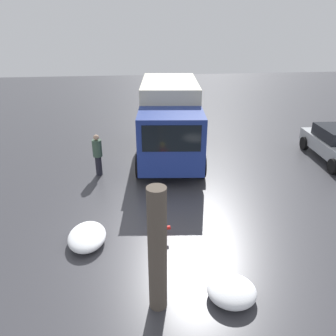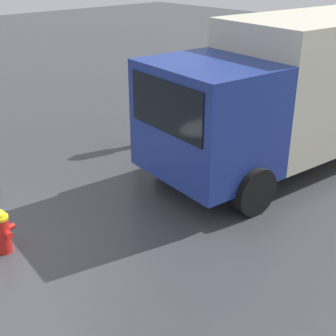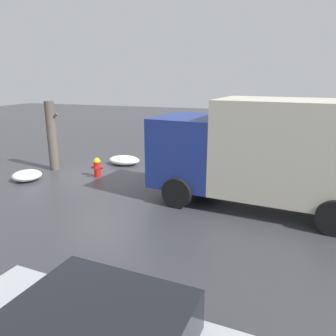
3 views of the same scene
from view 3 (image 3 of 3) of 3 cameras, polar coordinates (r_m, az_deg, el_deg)
The scene contains 7 objects.
ground_plane at distance 12.99m, azimuth -12.12°, elevation -1.47°, with size 60.00×60.00×0.00m, color #38383D.
fire_hydrant at distance 12.88m, azimuth -12.22°, elevation 0.15°, with size 0.47×0.37×0.75m.
tree_trunk at distance 14.20m, azimuth -19.57°, elevation 5.29°, with size 0.58×0.38×2.82m.
delivery_truck at distance 9.80m, azimuth 16.64°, elevation 2.93°, with size 6.54×3.16×3.14m.
pedestrian at distance 13.06m, azimuth 9.51°, elevation 2.82°, with size 0.36×0.36×1.64m.
snow_pile_by_hydrant at distance 14.59m, azimuth -7.63°, elevation 1.37°, with size 1.40×1.02×0.38m.
snow_pile_curbside at distance 13.28m, azimuth -23.35°, elevation -1.19°, with size 1.04×1.07×0.38m.
Camera 3 is at (6.63, -10.54, 3.70)m, focal length 35.00 mm.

